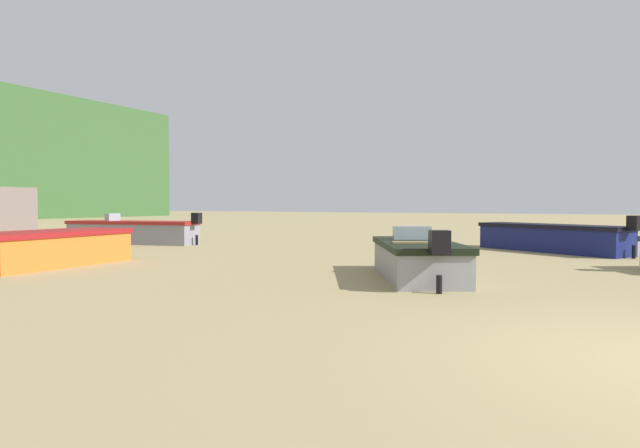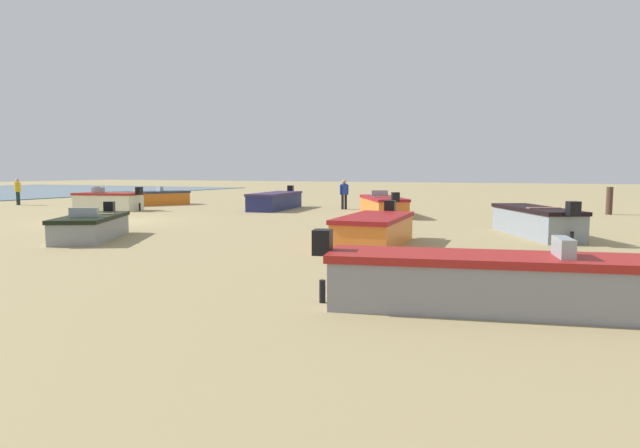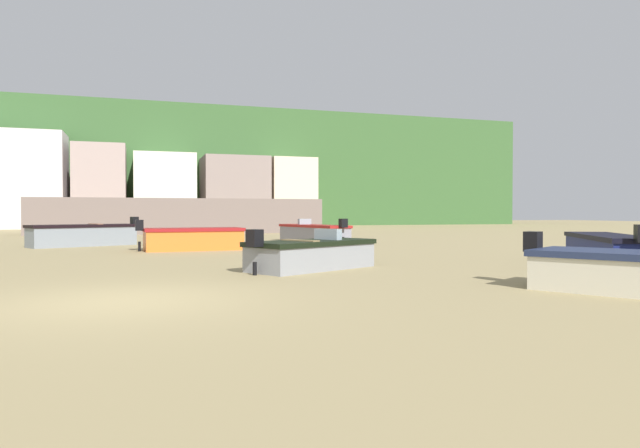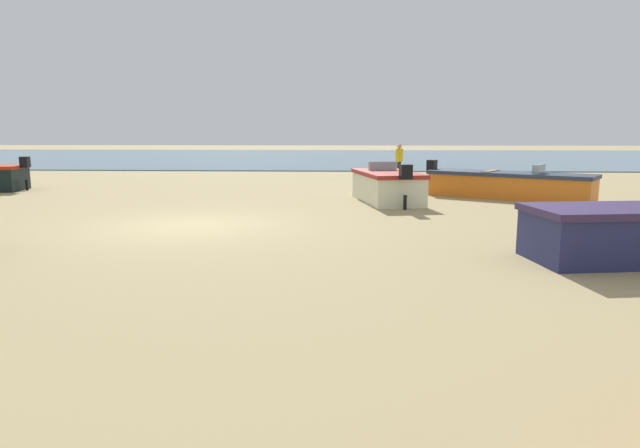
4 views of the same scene
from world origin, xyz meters
name	(u,v)px [view 1 (image 1 of 4)]	position (x,y,z in m)	size (l,w,h in m)	color
boat_grey_2	(417,259)	(4.46, 4.00, 0.39)	(3.76, 2.93, 1.05)	gray
boat_navy_4	(552,238)	(12.10, 2.13, 0.44)	(3.37, 4.73, 1.18)	navy
boat_orange_6	(51,248)	(2.29, 12.39, 0.43)	(4.04, 1.82, 1.17)	orange
boat_grey_7	(133,232)	(8.34, 16.29, 0.44)	(2.26, 5.41, 1.17)	gray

